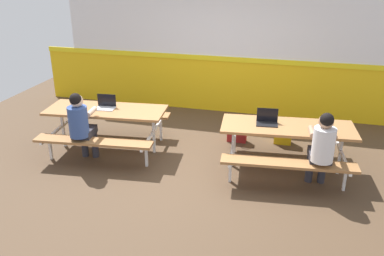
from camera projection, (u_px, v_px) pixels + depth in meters
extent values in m
cube|color=#4C3826|center=(190.00, 163.00, 6.63)|extent=(10.00, 10.00, 0.02)
cube|color=yellow|center=(221.00, 86.00, 8.71)|extent=(8.00, 0.12, 1.10)
cube|color=yellow|center=(221.00, 59.00, 8.42)|extent=(8.00, 0.03, 0.10)
cube|color=silver|center=(223.00, 21.00, 8.19)|extent=(6.72, 0.12, 1.40)
cube|color=#9E6B3D|center=(106.00, 110.00, 6.82)|extent=(2.04, 0.94, 0.04)
cube|color=#9E6B3D|center=(93.00, 141.00, 6.36)|extent=(1.90, 0.46, 0.04)
cube|color=#9E6B3D|center=(119.00, 113.00, 7.51)|extent=(1.90, 0.46, 0.04)
cube|color=white|center=(63.00, 128.00, 7.08)|extent=(0.04, 0.04, 0.70)
cube|color=white|center=(63.00, 125.00, 7.07)|extent=(0.19, 1.55, 0.04)
cube|color=white|center=(50.00, 148.00, 6.68)|extent=(0.04, 0.04, 0.41)
cube|color=white|center=(76.00, 124.00, 7.60)|extent=(0.04, 0.04, 0.41)
cube|color=white|center=(154.00, 133.00, 6.85)|extent=(0.04, 0.04, 0.70)
cube|color=white|center=(154.00, 131.00, 6.83)|extent=(0.19, 1.55, 0.04)
cube|color=white|center=(146.00, 154.00, 6.44)|extent=(0.04, 0.04, 0.41)
cube|color=white|center=(161.00, 130.00, 7.37)|extent=(0.04, 0.04, 0.41)
cube|color=#9E6B3D|center=(288.00, 127.00, 6.14)|extent=(2.04, 0.94, 0.04)
cube|color=#9E6B3D|center=(288.00, 164.00, 5.68)|extent=(1.90, 0.46, 0.04)
cube|color=#9E6B3D|center=(284.00, 129.00, 6.83)|extent=(1.90, 0.46, 0.04)
cube|color=white|center=(233.00, 146.00, 6.40)|extent=(0.04, 0.04, 0.70)
cube|color=white|center=(233.00, 143.00, 6.39)|extent=(0.19, 1.55, 0.04)
cube|color=white|center=(230.00, 169.00, 6.00)|extent=(0.04, 0.04, 0.41)
cube|color=white|center=(235.00, 141.00, 6.92)|extent=(0.04, 0.04, 0.41)
cube|color=white|center=(340.00, 153.00, 6.17)|extent=(0.04, 0.04, 0.70)
cube|color=white|center=(341.00, 150.00, 6.15)|extent=(0.19, 1.55, 0.04)
cube|color=white|center=(345.00, 178.00, 5.76)|extent=(0.04, 0.04, 0.41)
cube|color=white|center=(334.00, 147.00, 6.69)|extent=(0.04, 0.04, 0.41)
cylinder|color=#2D2D38|center=(85.00, 144.00, 6.77)|extent=(0.11, 0.11, 0.45)
cylinder|color=#2D2D38|center=(95.00, 144.00, 6.75)|extent=(0.11, 0.11, 0.45)
cube|color=#2D2D38|center=(84.00, 132.00, 6.51)|extent=(0.34, 0.41, 0.12)
cylinder|color=#334C8C|center=(78.00, 122.00, 6.26)|extent=(0.30, 0.30, 0.48)
cylinder|color=beige|center=(74.00, 111.00, 6.43)|extent=(0.11, 0.31, 0.08)
cylinder|color=beige|center=(91.00, 112.00, 6.39)|extent=(0.11, 0.31, 0.08)
sphere|color=beige|center=(76.00, 101.00, 6.16)|extent=(0.20, 0.20, 0.20)
sphere|color=black|center=(75.00, 99.00, 6.11)|extent=(0.18, 0.18, 0.18)
cylinder|color=#2D2D38|center=(310.00, 168.00, 6.00)|extent=(0.11, 0.11, 0.45)
cylinder|color=#2D2D38|center=(322.00, 168.00, 5.97)|extent=(0.11, 0.11, 0.45)
cube|color=#2D2D38|center=(320.00, 155.00, 5.74)|extent=(0.34, 0.41, 0.12)
cylinder|color=silver|center=(323.00, 145.00, 5.49)|extent=(0.30, 0.30, 0.48)
cylinder|color=#A57A5B|center=(312.00, 132.00, 5.65)|extent=(0.11, 0.31, 0.08)
cylinder|color=#A57A5B|center=(333.00, 133.00, 5.61)|extent=(0.11, 0.31, 0.08)
sphere|color=#A57A5B|center=(326.00, 121.00, 5.38)|extent=(0.20, 0.20, 0.20)
sphere|color=black|center=(327.00, 120.00, 5.34)|extent=(0.18, 0.18, 0.18)
cube|color=silver|center=(105.00, 109.00, 6.82)|extent=(0.34, 0.25, 0.01)
cube|color=black|center=(107.00, 100.00, 6.87)|extent=(0.32, 0.04, 0.21)
cube|color=black|center=(267.00, 124.00, 6.18)|extent=(0.34, 0.25, 0.01)
cube|color=black|center=(267.00, 115.00, 6.23)|extent=(0.32, 0.04, 0.21)
cube|color=yellow|center=(283.00, 132.00, 7.25)|extent=(0.30, 0.18, 0.44)
cube|color=yellow|center=(283.00, 133.00, 7.37)|extent=(0.21, 0.04, 0.19)
cube|color=maroon|center=(237.00, 132.00, 7.34)|extent=(0.34, 0.14, 0.36)
torus|color=maroon|center=(238.00, 120.00, 7.24)|extent=(0.21, 0.21, 0.02)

